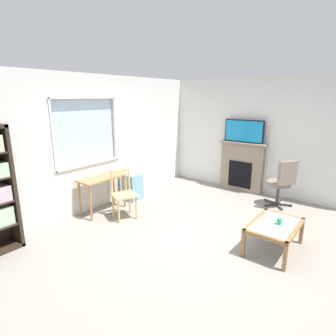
# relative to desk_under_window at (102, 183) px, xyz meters

# --- Properties ---
(ground) EXTENTS (6.57, 5.67, 0.02)m
(ground) POSITION_rel_desk_under_window_xyz_m (0.21, -1.99, -0.60)
(ground) COLOR gray
(wall_back_with_window) EXTENTS (5.57, 0.15, 2.64)m
(wall_back_with_window) POSITION_rel_desk_under_window_xyz_m (0.24, 0.35, 0.70)
(wall_back_with_window) COLOR silver
(wall_back_with_window) RESTS_ON ground
(wall_right) EXTENTS (0.12, 4.87, 2.64)m
(wall_right) POSITION_rel_desk_under_window_xyz_m (3.05, -1.99, 0.73)
(wall_right) COLOR silver
(wall_right) RESTS_ON ground
(desk_under_window) EXTENTS (0.94, 0.43, 0.71)m
(desk_under_window) POSITION_rel_desk_under_window_xyz_m (0.00, 0.00, 0.00)
(desk_under_window) COLOR #A37547
(desk_under_window) RESTS_ON ground
(wooden_chair) EXTENTS (0.54, 0.53, 0.90)m
(wooden_chair) POSITION_rel_desk_under_window_xyz_m (0.06, -0.52, -0.13)
(wooden_chair) COLOR tan
(wooden_chair) RESTS_ON ground
(plastic_drawer_unit) EXTENTS (0.35, 0.40, 0.58)m
(plastic_drawer_unit) POSITION_rel_desk_under_window_xyz_m (0.84, 0.05, -0.30)
(plastic_drawer_unit) COLOR #72ADDB
(plastic_drawer_unit) RESTS_ON ground
(fireplace) EXTENTS (0.26, 1.12, 1.18)m
(fireplace) POSITION_rel_desk_under_window_xyz_m (2.90, -1.62, 0.00)
(fireplace) COLOR gray
(fireplace) RESTS_ON ground
(tv) EXTENTS (0.06, 0.93, 0.52)m
(tv) POSITION_rel_desk_under_window_xyz_m (2.88, -1.62, 0.85)
(tv) COLOR black
(tv) RESTS_ON fireplace
(office_chair) EXTENTS (0.62, 0.62, 1.00)m
(office_chair) POSITION_rel_desk_under_window_xyz_m (2.39, -2.70, -0.04)
(office_chair) COLOR #7A6B5B
(office_chair) RESTS_ON ground
(coffee_table) EXTENTS (0.95, 0.62, 0.42)m
(coffee_table) POSITION_rel_desk_under_window_xyz_m (0.63, -3.12, -0.23)
(coffee_table) COLOR #8C9E99
(coffee_table) RESTS_ON ground
(sippy_cup) EXTENTS (0.07, 0.07, 0.09)m
(sippy_cup) POSITION_rel_desk_under_window_xyz_m (0.65, -3.17, -0.13)
(sippy_cup) COLOR #33B770
(sippy_cup) RESTS_ON coffee_table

